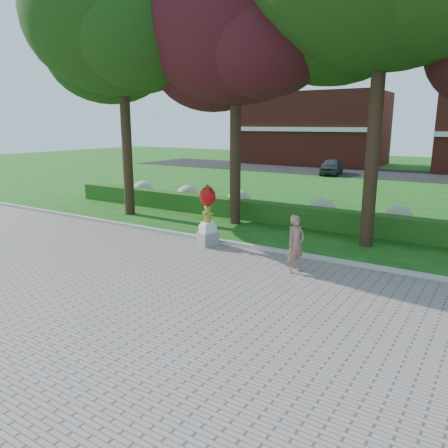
{
  "coord_description": "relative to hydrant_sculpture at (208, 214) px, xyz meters",
  "views": [
    {
      "loc": [
        7.19,
        -9.07,
        4.02
      ],
      "look_at": [
        0.69,
        1.0,
        1.26
      ],
      "focal_mm": 35.0,
      "sensor_mm": 36.0,
      "label": 1
    }
  ],
  "objects": [
    {
      "name": "lawn_hedge",
      "position": [
        0.92,
        4.5,
        -0.72
      ],
      "size": [
        24.0,
        0.7,
        0.8
      ],
      "primitive_type": "cube",
      "color": "#194A15",
      "rests_on": "ground"
    },
    {
      "name": "street",
      "position": [
        0.92,
        25.5,
        -1.11
      ],
      "size": [
        50.0,
        8.0,
        0.02
      ],
      "primitive_type": "cube",
      "color": "black",
      "rests_on": "ground"
    },
    {
      "name": "walkway",
      "position": [
        0.92,
        -6.5,
        -1.1
      ],
      "size": [
        40.0,
        14.0,
        0.04
      ],
      "primitive_type": "cube",
      "color": "gray",
      "rests_on": "ground"
    },
    {
      "name": "tree_far_left",
      "position": [
        -6.19,
        2.59,
        6.84
      ],
      "size": [
        9.0,
        7.68,
        11.66
      ],
      "color": "black",
      "rests_on": "ground"
    },
    {
      "name": "tree_mid_left",
      "position": [
        -1.18,
        3.58,
        6.18
      ],
      "size": [
        8.25,
        7.04,
        10.69
      ],
      "color": "black",
      "rests_on": "ground"
    },
    {
      "name": "ground",
      "position": [
        0.92,
        -2.5,
        -1.12
      ],
      "size": [
        100.0,
        100.0,
        0.0
      ],
      "primitive_type": "plane",
      "color": "#1C4F13",
      "rests_on": "ground"
    },
    {
      "name": "hydrangea_row",
      "position": [
        1.5,
        5.5,
        -0.57
      ],
      "size": [
        20.1,
        1.1,
        0.99
      ],
      "color": "#A9AF86",
      "rests_on": "ground"
    },
    {
      "name": "woman",
      "position": [
        3.55,
        -0.92,
        -0.28
      ],
      "size": [
        0.57,
        0.68,
        1.59
      ],
      "primitive_type": "imported",
      "rotation": [
        0.0,
        0.0,
        1.2
      ],
      "color": "#A1705C",
      "rests_on": "walkway"
    },
    {
      "name": "hydrant_sculpture",
      "position": [
        0.0,
        0.0,
        0.0
      ],
      "size": [
        0.73,
        0.73,
        2.04
      ],
      "rotation": [
        0.0,
        0.0,
        -0.43
      ],
      "color": "gray",
      "rests_on": "walkway"
    },
    {
      "name": "parked_car",
      "position": [
        -3.72,
        22.72,
        -0.45
      ],
      "size": [
        2.17,
        4.01,
        1.29
      ],
      "primitive_type": "imported",
      "rotation": [
        0.0,
        0.0,
        0.18
      ],
      "color": "#383A3F",
      "rests_on": "street"
    },
    {
      "name": "building_left",
      "position": [
        -9.08,
        31.5,
        2.38
      ],
      "size": [
        14.0,
        8.0,
        7.0
      ],
      "primitive_type": "cube",
      "color": "maroon",
      "rests_on": "ground"
    },
    {
      "name": "curb",
      "position": [
        0.92,
        0.5,
        -1.04
      ],
      "size": [
        40.0,
        0.18,
        0.15
      ],
      "primitive_type": "cube",
      "color": "#ADADA5",
      "rests_on": "ground"
    }
  ]
}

